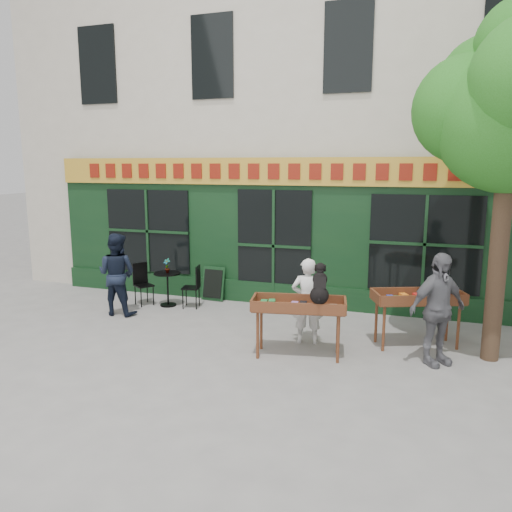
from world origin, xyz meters
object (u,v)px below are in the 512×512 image
at_px(woman, 307,301).
at_px(man_left, 117,274).
at_px(book_cart_right, 418,301).
at_px(bistro_table, 168,282).
at_px(dog, 320,283).
at_px(book_cart_center, 299,308).
at_px(man_right, 437,309).

relative_size(woman, man_left, 0.88).
xyz_separation_m(book_cart_right, bistro_table, (-5.35, 0.88, -0.28)).
xyz_separation_m(woman, bistro_table, (-3.50, 1.34, -0.23)).
bearing_deg(man_left, woman, 171.93).
bearing_deg(dog, bistro_table, 141.87).
bearing_deg(man_left, book_cart_center, 163.36).
relative_size(dog, man_left, 0.34).
distance_m(book_cart_right, man_left, 6.05).
bearing_deg(book_cart_right, woman, 172.27).
relative_size(book_cart_right, man_left, 0.93).
height_order(book_cart_center, dog, dog).
bearing_deg(book_cart_center, woman, 79.76).
height_order(woman, man_left, man_left).
bearing_deg(woman, bistro_table, -31.16).
xyz_separation_m(book_cart_center, woman, (0.00, 0.65, -0.05)).
distance_m(book_cart_center, woman, 0.65).
relative_size(dog, book_cart_right, 0.37).
relative_size(woman, book_cart_right, 0.95).
bearing_deg(woman, dog, 106.33).
bearing_deg(woman, man_left, -16.20).
relative_size(woman, bistro_table, 2.03).
distance_m(dog, book_cart_right, 1.96).
xyz_separation_m(dog, man_right, (1.80, 0.41, -0.39)).
xyz_separation_m(dog, book_cart_right, (1.50, 1.16, -0.47)).
distance_m(woman, bistro_table, 3.76).
bearing_deg(man_right, book_cart_center, 147.80).
bearing_deg(woman, book_cart_center, 79.76).
bearing_deg(dog, woman, 106.33).
bearing_deg(bistro_table, dog, -27.89).
bearing_deg(book_cart_center, man_left, 155.23).
xyz_separation_m(woman, book_cart_right, (1.85, 0.46, 0.05)).
distance_m(book_cart_right, man_right, 0.81).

